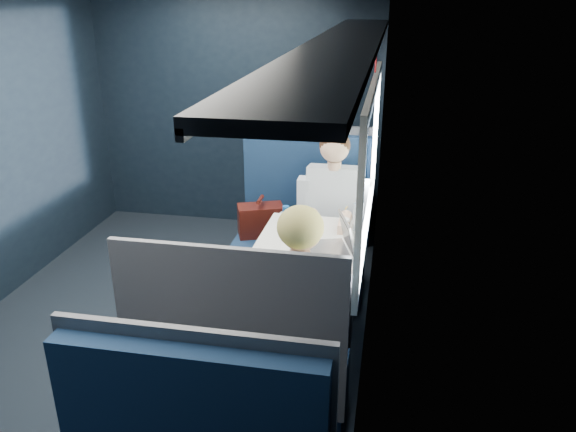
% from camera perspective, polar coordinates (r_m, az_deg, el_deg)
% --- Properties ---
extents(ground, '(2.80, 4.20, 0.01)m').
position_cam_1_polar(ground, '(4.14, -12.59, -11.46)').
color(ground, black).
extents(room_shell, '(3.00, 4.40, 2.40)m').
position_cam_1_polar(room_shell, '(3.55, -14.22, 8.90)').
color(room_shell, black).
rests_on(room_shell, ground).
extents(table, '(0.62, 1.00, 0.74)m').
position_cam_1_polar(table, '(3.55, 2.11, -4.44)').
color(table, '#54565E').
rests_on(table, ground).
extents(seat_bay_near, '(1.04, 0.62, 1.26)m').
position_cam_1_polar(seat_bay_near, '(4.45, 1.23, -2.10)').
color(seat_bay_near, '#0E203D').
rests_on(seat_bay_near, ground).
extents(seat_bay_far, '(1.04, 0.62, 1.26)m').
position_cam_1_polar(seat_bay_far, '(2.98, -4.19, -15.88)').
color(seat_bay_far, '#0E203D').
rests_on(seat_bay_far, ground).
extents(seat_row_front, '(1.04, 0.51, 1.16)m').
position_cam_1_polar(seat_row_front, '(5.31, 3.03, 1.79)').
color(seat_row_front, '#0E203D').
rests_on(seat_row_front, ground).
extents(man, '(0.53, 0.56, 1.32)m').
position_cam_1_polar(man, '(4.15, 4.49, 0.41)').
color(man, black).
rests_on(man, ground).
extents(woman, '(0.53, 0.56, 1.32)m').
position_cam_1_polar(woman, '(2.89, 1.34, -9.56)').
color(woman, black).
rests_on(woman, ground).
extents(papers, '(0.61, 0.87, 0.01)m').
position_cam_1_polar(papers, '(3.61, 1.63, -2.54)').
color(papers, white).
rests_on(papers, table).
extents(laptop, '(0.32, 0.37, 0.24)m').
position_cam_1_polar(laptop, '(3.45, 5.00, -2.73)').
color(laptop, silver).
rests_on(laptop, table).
extents(bottle_small, '(0.07, 0.07, 0.24)m').
position_cam_1_polar(bottle_small, '(3.76, 7.15, -0.01)').
color(bottle_small, silver).
rests_on(bottle_small, table).
extents(cup, '(0.07, 0.07, 0.08)m').
position_cam_1_polar(cup, '(3.77, 5.76, -0.87)').
color(cup, white).
rests_on(cup, table).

